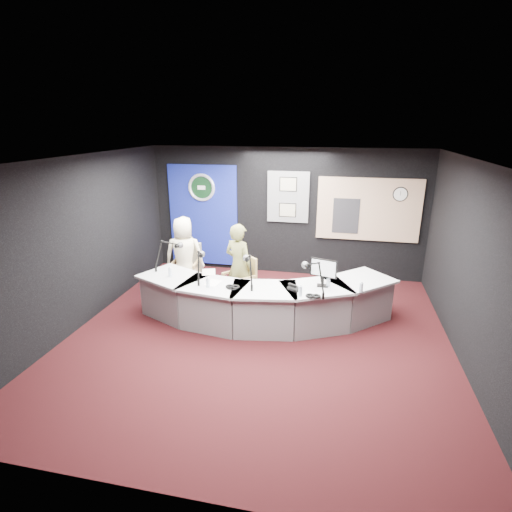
% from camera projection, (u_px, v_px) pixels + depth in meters
% --- Properties ---
extents(ground, '(6.00, 6.00, 0.00)m').
position_uv_depth(ground, '(258.00, 337.00, 6.45)').
color(ground, black).
rests_on(ground, ground).
extents(ceiling, '(6.00, 6.00, 0.02)m').
position_uv_depth(ceiling, '(258.00, 159.00, 5.55)').
color(ceiling, silver).
rests_on(ceiling, ground).
extents(wall_back, '(6.00, 0.02, 2.80)m').
position_uv_depth(wall_back, '(286.00, 213.00, 8.78)').
color(wall_back, black).
rests_on(wall_back, ground).
extents(wall_front, '(6.00, 0.02, 2.80)m').
position_uv_depth(wall_front, '(183.00, 369.00, 3.22)').
color(wall_front, black).
rests_on(wall_front, ground).
extents(wall_left, '(0.02, 6.00, 2.80)m').
position_uv_depth(wall_left, '(80.00, 243.00, 6.59)').
color(wall_left, black).
rests_on(wall_left, ground).
extents(wall_right, '(0.02, 6.00, 2.80)m').
position_uv_depth(wall_right, '(474.00, 269.00, 5.41)').
color(wall_right, black).
rests_on(wall_right, ground).
extents(broadcast_desk, '(4.50, 1.90, 0.75)m').
position_uv_depth(broadcast_desk, '(262.00, 301.00, 6.85)').
color(broadcast_desk, '#B4B6B8').
rests_on(broadcast_desk, ground).
extents(backdrop_panel, '(1.60, 0.05, 2.30)m').
position_uv_depth(backdrop_panel, '(203.00, 216.00, 9.17)').
color(backdrop_panel, navy).
rests_on(backdrop_panel, wall_back).
extents(agency_seal, '(0.63, 0.07, 0.63)m').
position_uv_depth(agency_seal, '(202.00, 188.00, 8.93)').
color(agency_seal, silver).
rests_on(agency_seal, backdrop_panel).
extents(seal_center, '(0.48, 0.01, 0.48)m').
position_uv_depth(seal_center, '(202.00, 188.00, 8.94)').
color(seal_center, black).
rests_on(seal_center, backdrop_panel).
extents(pinboard, '(0.90, 0.04, 1.10)m').
position_uv_depth(pinboard, '(288.00, 197.00, 8.63)').
color(pinboard, slate).
rests_on(pinboard, wall_back).
extents(framed_photo_upper, '(0.34, 0.02, 0.27)m').
position_uv_depth(framed_photo_upper, '(288.00, 184.00, 8.52)').
color(framed_photo_upper, gray).
rests_on(framed_photo_upper, pinboard).
extents(framed_photo_lower, '(0.34, 0.02, 0.27)m').
position_uv_depth(framed_photo_lower, '(288.00, 210.00, 8.69)').
color(framed_photo_lower, gray).
rests_on(framed_photo_lower, pinboard).
extents(booth_window_frame, '(2.12, 0.06, 1.32)m').
position_uv_depth(booth_window_frame, '(368.00, 210.00, 8.36)').
color(booth_window_frame, tan).
rests_on(booth_window_frame, wall_back).
extents(booth_glow, '(2.00, 0.02, 1.20)m').
position_uv_depth(booth_glow, '(368.00, 210.00, 8.35)').
color(booth_glow, '#D0C583').
rests_on(booth_glow, booth_window_frame).
extents(equipment_rack, '(0.55, 0.02, 0.75)m').
position_uv_depth(equipment_rack, '(346.00, 216.00, 8.47)').
color(equipment_rack, black).
rests_on(equipment_rack, booth_window_frame).
extents(wall_clock, '(0.28, 0.01, 0.28)m').
position_uv_depth(wall_clock, '(400.00, 194.00, 8.10)').
color(wall_clock, white).
rests_on(wall_clock, booth_window_frame).
extents(armchair_left, '(0.53, 0.53, 0.86)m').
position_uv_depth(armchair_left, '(185.00, 272.00, 8.02)').
color(armchair_left, tan).
rests_on(armchair_left, ground).
extents(armchair_right, '(0.83, 0.83, 1.05)m').
position_uv_depth(armchair_right, '(239.00, 280.00, 7.35)').
color(armchair_right, tan).
rests_on(armchair_right, ground).
extents(draped_jacket, '(0.51, 0.15, 0.70)m').
position_uv_depth(draped_jacket, '(190.00, 259.00, 8.19)').
color(draped_jacket, '#696659').
rests_on(draped_jacket, armchair_left).
extents(person_man, '(0.86, 0.66, 1.56)m').
position_uv_depth(person_man, '(184.00, 255.00, 7.91)').
color(person_man, '#FBF0C9').
rests_on(person_man, ground).
extents(person_woman, '(0.69, 0.59, 1.60)m').
position_uv_depth(person_woman, '(239.00, 266.00, 7.26)').
color(person_woman, olive).
rests_on(person_woman, ground).
extents(computer_monitor, '(0.43, 0.15, 0.30)m').
position_uv_depth(computer_monitor, '(323.00, 268.00, 6.41)').
color(computer_monitor, black).
rests_on(computer_monitor, broadcast_desk).
extents(desk_phone, '(0.24, 0.23, 0.05)m').
position_uv_depth(desk_phone, '(295.00, 288.00, 6.36)').
color(desk_phone, black).
rests_on(desk_phone, broadcast_desk).
extents(headphones_near, '(0.20, 0.20, 0.03)m').
position_uv_depth(headphones_near, '(313.00, 296.00, 6.10)').
color(headphones_near, black).
rests_on(headphones_near, broadcast_desk).
extents(headphones_far, '(0.23, 0.23, 0.04)m').
position_uv_depth(headphones_far, '(233.00, 287.00, 6.44)').
color(headphones_far, black).
rests_on(headphones_far, broadcast_desk).
extents(paper_stack, '(0.32, 0.38, 0.00)m').
position_uv_depth(paper_stack, '(209.00, 272.00, 7.12)').
color(paper_stack, white).
rests_on(paper_stack, broadcast_desk).
extents(notepad, '(0.25, 0.32, 0.00)m').
position_uv_depth(notepad, '(213.00, 283.00, 6.64)').
color(notepad, white).
rests_on(notepad, broadcast_desk).
extents(boom_mic_a, '(0.37, 0.69, 0.60)m').
position_uv_depth(boom_mic_a, '(168.00, 251.00, 7.29)').
color(boom_mic_a, black).
rests_on(boom_mic_a, broadcast_desk).
extents(boom_mic_b, '(0.27, 0.72, 0.60)m').
position_uv_depth(boom_mic_b, '(200.00, 262.00, 6.73)').
color(boom_mic_b, black).
rests_on(boom_mic_b, broadcast_desk).
extents(boom_mic_c, '(0.35, 0.70, 0.60)m').
position_uv_depth(boom_mic_c, '(249.00, 266.00, 6.53)').
color(boom_mic_c, black).
rests_on(boom_mic_c, broadcast_desk).
extents(boom_mic_d, '(0.45, 0.64, 0.60)m').
position_uv_depth(boom_mic_d, '(314.00, 274.00, 6.22)').
color(boom_mic_d, black).
rests_on(boom_mic_d, broadcast_desk).
extents(water_bottles, '(3.27, 0.52, 0.18)m').
position_uv_depth(water_bottles, '(260.00, 281.00, 6.46)').
color(water_bottles, silver).
rests_on(water_bottles, broadcast_desk).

